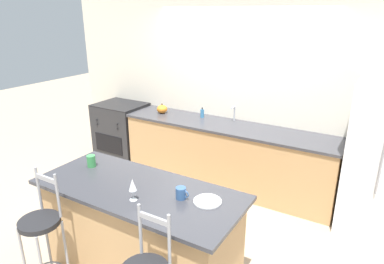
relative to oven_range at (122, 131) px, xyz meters
name	(u,v)px	position (x,y,z in m)	size (l,w,h in m)	color
ground_plane	(213,195)	(1.98, -0.38, -0.48)	(18.00, 18.00, 0.00)	tan
wall_back	(239,91)	(1.98, 0.35, 0.87)	(6.00, 0.07, 2.70)	beige
back_counter	(227,155)	(1.98, 0.02, -0.02)	(3.11, 0.71, 0.93)	tan
sink_faucet	(234,112)	(1.98, 0.22, 0.59)	(0.02, 0.13, 0.22)	#ADAFB5
kitchen_island	(140,232)	(2.07, -2.07, 0.00)	(1.94, 0.83, 0.95)	tan
oven_range	(122,131)	(0.00, 0.00, 0.00)	(0.80, 0.69, 0.97)	#28282B
bar_stool_near	(43,234)	(1.51, -2.69, 0.15)	(0.34, 0.34, 1.19)	#99999E
dinner_plate	(208,201)	(2.72, -1.96, 0.48)	(0.24, 0.24, 0.02)	white
wine_glass	(133,185)	(2.17, -2.25, 0.60)	(0.07, 0.07, 0.19)	white
coffee_mug	(181,193)	(2.50, -2.03, 0.52)	(0.12, 0.09, 0.10)	#335689
tumbler_cup	(91,161)	(1.39, -1.96, 0.53)	(0.09, 0.09, 0.12)	#3D934C
pumpkin_decoration	(162,109)	(0.85, 0.02, 0.51)	(0.16, 0.16, 0.15)	orange
soap_bottle	(202,113)	(1.50, 0.14, 0.51)	(0.06, 0.06, 0.15)	teal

